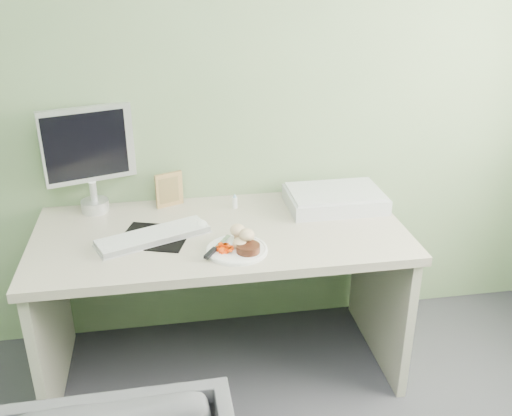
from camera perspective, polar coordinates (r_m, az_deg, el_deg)
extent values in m
plane|color=gray|center=(2.62, -4.84, 13.68)|extent=(3.50, 0.00, 3.50)
cube|color=#B9AC9B|center=(2.48, -3.56, -2.67)|extent=(1.60, 0.75, 0.04)
cube|color=#ADA993|center=(2.71, -19.80, -10.60)|extent=(0.04, 0.70, 0.69)
cube|color=#ADA993|center=(2.83, 12.29, -8.04)|extent=(0.04, 0.70, 0.69)
cylinder|color=white|center=(2.30, -1.91, -4.22)|extent=(0.25, 0.25, 0.01)
cylinder|color=black|center=(2.26, -0.79, -4.05)|extent=(0.10, 0.10, 0.03)
ellipsoid|color=#AE7C54|center=(2.33, -1.46, -2.77)|extent=(0.12, 0.09, 0.06)
cube|color=#F03A05|center=(2.27, -3.21, -3.92)|extent=(0.07, 0.06, 0.04)
cube|color=silver|center=(2.33, -3.36, -3.39)|extent=(0.08, 0.11, 0.01)
cube|color=black|center=(2.24, -4.59, -4.51)|extent=(0.06, 0.08, 0.02)
cube|color=black|center=(2.44, -10.11, -2.85)|extent=(0.34, 0.32, 0.00)
cube|color=white|center=(2.42, -10.24, -2.73)|extent=(0.49, 0.30, 0.02)
ellipsoid|color=white|center=(2.48, -5.43, -1.73)|extent=(0.06, 0.10, 0.03)
cube|color=#A0814A|center=(2.70, -8.68, 1.84)|extent=(0.13, 0.06, 0.17)
cylinder|color=white|center=(2.67, -2.13, 0.54)|extent=(0.02, 0.02, 0.05)
cone|color=#84B4D3|center=(2.65, -2.14, 1.26)|extent=(0.02, 0.02, 0.02)
cube|color=silver|center=(2.71, 7.89, 0.85)|extent=(0.45, 0.30, 0.07)
cylinder|color=silver|center=(2.74, -15.79, 0.23)|extent=(0.13, 0.13, 0.05)
cylinder|color=silver|center=(2.71, -15.96, 1.61)|extent=(0.03, 0.03, 0.09)
cube|color=silver|center=(2.66, -16.45, 6.09)|extent=(0.40, 0.16, 0.34)
cube|color=black|center=(2.64, -16.50, 5.95)|extent=(0.34, 0.12, 0.30)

